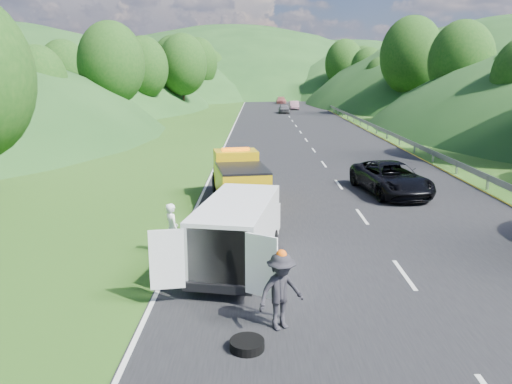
{
  "coord_description": "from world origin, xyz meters",
  "views": [
    {
      "loc": [
        -1.23,
        -15.44,
        5.66
      ],
      "look_at": [
        -1.3,
        2.92,
        1.3
      ],
      "focal_mm": 35.0,
      "sensor_mm": 36.0,
      "label": 1
    }
  ],
  "objects_px": {
    "white_van": "(238,229)",
    "child": "(252,252)",
    "tow_truck": "(239,177)",
    "worker": "(281,329)",
    "spare_tire": "(247,350)",
    "passing_suv": "(390,194)",
    "woman": "(173,255)",
    "suitcase": "(175,245)"
  },
  "relations": [
    {
      "from": "passing_suv",
      "to": "suitcase",
      "type": "bearing_deg",
      "value": -146.97
    },
    {
      "from": "child",
      "to": "suitcase",
      "type": "height_order",
      "value": "suitcase"
    },
    {
      "from": "woman",
      "to": "child",
      "type": "bearing_deg",
      "value": -117.24
    },
    {
      "from": "passing_suv",
      "to": "spare_tire",
      "type": "bearing_deg",
      "value": -124.57
    },
    {
      "from": "woman",
      "to": "spare_tire",
      "type": "bearing_deg",
      "value": 170.63
    },
    {
      "from": "worker",
      "to": "child",
      "type": "bearing_deg",
      "value": 67.28
    },
    {
      "from": "tow_truck",
      "to": "spare_tire",
      "type": "xyz_separation_m",
      "value": [
        0.64,
        -12.57,
        -1.13
      ]
    },
    {
      "from": "woman",
      "to": "passing_suv",
      "type": "bearing_deg",
      "value": -80.63
    },
    {
      "from": "white_van",
      "to": "child",
      "type": "bearing_deg",
      "value": 81.65
    },
    {
      "from": "tow_truck",
      "to": "child",
      "type": "height_order",
      "value": "tow_truck"
    },
    {
      "from": "tow_truck",
      "to": "woman",
      "type": "relative_size",
      "value": 3.33
    },
    {
      "from": "suitcase",
      "to": "passing_suv",
      "type": "xyz_separation_m",
      "value": [
        9.08,
        8.27,
        -0.29
      ]
    },
    {
      "from": "suitcase",
      "to": "white_van",
      "type": "bearing_deg",
      "value": -27.09
    },
    {
      "from": "woman",
      "to": "worker",
      "type": "distance_m",
      "value": 5.73
    },
    {
      "from": "child",
      "to": "passing_suv",
      "type": "height_order",
      "value": "passing_suv"
    },
    {
      "from": "white_van",
      "to": "child",
      "type": "distance_m",
      "value": 1.72
    },
    {
      "from": "child",
      "to": "tow_truck",
      "type": "bearing_deg",
      "value": 141.03
    },
    {
      "from": "worker",
      "to": "suitcase",
      "type": "bearing_deg",
      "value": 92.6
    },
    {
      "from": "woman",
      "to": "passing_suv",
      "type": "xyz_separation_m",
      "value": [
        9.12,
        8.4,
        0.0
      ]
    },
    {
      "from": "child",
      "to": "suitcase",
      "type": "xyz_separation_m",
      "value": [
        -2.49,
        -0.13,
        0.29
      ]
    },
    {
      "from": "woman",
      "to": "white_van",
      "type": "bearing_deg",
      "value": -146.98
    },
    {
      "from": "white_van",
      "to": "worker",
      "type": "distance_m",
      "value": 4.11
    },
    {
      "from": "white_van",
      "to": "suitcase",
      "type": "relative_size",
      "value": 10.49
    },
    {
      "from": "tow_truck",
      "to": "white_van",
      "type": "bearing_deg",
      "value": -98.13
    },
    {
      "from": "tow_truck",
      "to": "child",
      "type": "distance_m",
      "value": 6.8
    },
    {
      "from": "spare_tire",
      "to": "passing_suv",
      "type": "height_order",
      "value": "passing_suv"
    },
    {
      "from": "tow_truck",
      "to": "passing_suv",
      "type": "distance_m",
      "value": 7.49
    },
    {
      "from": "child",
      "to": "spare_tire",
      "type": "bearing_deg",
      "value": -45.15
    },
    {
      "from": "worker",
      "to": "woman",
      "type": "bearing_deg",
      "value": 93.68
    },
    {
      "from": "suitcase",
      "to": "passing_suv",
      "type": "relative_size",
      "value": 0.11
    },
    {
      "from": "spare_tire",
      "to": "passing_suv",
      "type": "distance_m",
      "value": 15.51
    },
    {
      "from": "white_van",
      "to": "woman",
      "type": "relative_size",
      "value": 3.61
    },
    {
      "from": "woman",
      "to": "passing_suv",
      "type": "distance_m",
      "value": 12.4
    },
    {
      "from": "white_van",
      "to": "suitcase",
      "type": "xyz_separation_m",
      "value": [
        -2.1,
        1.07,
        -0.87
      ]
    },
    {
      "from": "tow_truck",
      "to": "passing_suv",
      "type": "height_order",
      "value": "tow_truck"
    },
    {
      "from": "child",
      "to": "spare_tire",
      "type": "height_order",
      "value": "child"
    },
    {
      "from": "woman",
      "to": "worker",
      "type": "bearing_deg",
      "value": -178.87
    },
    {
      "from": "tow_truck",
      "to": "woman",
      "type": "xyz_separation_m",
      "value": [
        -1.86,
        -6.94,
        -1.13
      ]
    },
    {
      "from": "child",
      "to": "passing_suv",
      "type": "bearing_deg",
      "value": 96.27
    },
    {
      "from": "spare_tire",
      "to": "white_van",
      "type": "bearing_deg",
      "value": 94.37
    },
    {
      "from": "tow_truck",
      "to": "woman",
      "type": "bearing_deg",
      "value": -115.14
    },
    {
      "from": "worker",
      "to": "passing_suv",
      "type": "distance_m",
      "value": 14.39
    }
  ]
}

